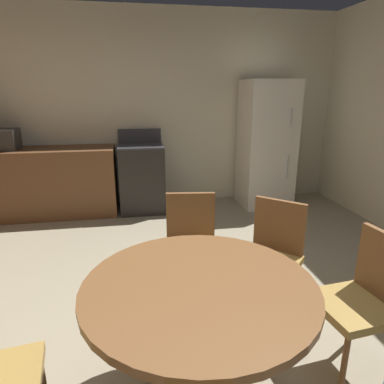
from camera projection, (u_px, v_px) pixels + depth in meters
The scene contains 9 objects.
ground_plane at pixel (181, 341), 2.31m from camera, with size 14.00×14.00×0.00m, color gray.
wall_back at pixel (150, 110), 4.85m from camera, with size 5.73×0.12×2.70m, color beige.
kitchen_counter at pixel (37, 183), 4.49m from camera, with size 2.05×0.60×0.90m, color brown.
oven_range at pixel (142, 177), 4.71m from camera, with size 0.60×0.60×1.10m.
refrigerator at pixel (266, 145), 4.82m from camera, with size 0.68×0.68×1.76m.
dining_table at pixel (199, 313), 1.65m from camera, with size 1.11×1.11×0.76m.
chair_northeast at pixel (272, 253), 2.47m from camera, with size 0.57×0.57×0.87m.
chair_north at pixel (191, 243), 2.62m from camera, with size 0.45×0.45×0.87m.
chair_east at pixel (364, 297), 1.94m from camera, with size 0.44×0.44×0.87m.
Camera 1 is at (-0.25, -1.90, 1.64)m, focal length 31.88 mm.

